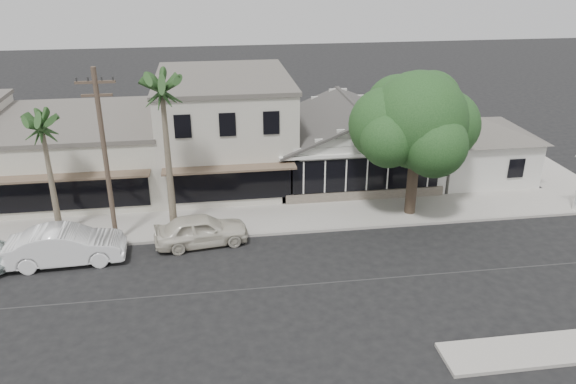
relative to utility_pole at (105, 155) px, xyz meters
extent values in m
plane|color=black|center=(9.00, -5.20, -4.79)|extent=(140.00, 140.00, 0.00)
cube|color=#9E9991|center=(1.00, 1.55, -4.71)|extent=(90.00, 3.50, 0.15)
cube|color=silver|center=(14.00, 7.30, -3.29)|extent=(10.00, 8.00, 3.00)
cube|color=black|center=(14.00, 3.24, -3.04)|extent=(8.80, 0.10, 2.00)
cube|color=#60564C|center=(14.00, 3.25, -4.44)|extent=(9.60, 0.18, 0.70)
cube|color=silver|center=(22.20, 6.30, -3.29)|extent=(6.00, 6.00, 3.00)
cube|color=beige|center=(6.00, 8.30, -1.54)|extent=(8.00, 10.00, 6.50)
cube|color=silver|center=(-3.00, 8.30, -2.69)|extent=(10.00, 10.00, 4.20)
cylinder|color=brown|center=(0.00, 0.00, -0.29)|extent=(0.24, 0.24, 9.00)
cube|color=brown|center=(0.00, 0.00, 3.51)|extent=(1.80, 0.12, 0.12)
cube|color=brown|center=(0.00, 0.00, 2.91)|extent=(1.40, 0.12, 0.12)
imported|color=beige|center=(4.32, -0.68, -3.99)|extent=(4.91, 2.50, 1.60)
imported|color=white|center=(-2.04, -1.58, -3.90)|extent=(5.51, 2.16, 1.79)
cylinder|color=#47372B|center=(15.99, 1.15, -3.18)|extent=(0.60, 0.60, 3.22)
sphere|color=#1B3D19|center=(15.99, 1.15, 0.74)|extent=(5.23, 5.23, 5.23)
sphere|color=#1B3D19|center=(17.80, 1.75, 0.24)|extent=(3.82, 3.82, 3.82)
sphere|color=#1B3D19|center=(14.38, 1.55, 0.44)|extent=(4.02, 4.02, 4.02)
sphere|color=#1B3D19|center=(16.40, -0.36, -0.16)|extent=(3.42, 3.42, 3.42)
sphere|color=#1B3D19|center=(15.39, 2.76, 1.04)|extent=(3.62, 3.62, 3.62)
sphere|color=#1B3D19|center=(17.20, 2.56, 1.45)|extent=(3.22, 3.22, 3.22)
sphere|color=#1B3D19|center=(14.18, 0.34, 0.04)|extent=(3.02, 3.02, 3.02)
cone|color=#726651|center=(2.90, 0.40, -0.99)|extent=(0.41, 0.41, 7.60)
cone|color=#726651|center=(-2.97, 1.09, -1.86)|extent=(0.36, 0.36, 5.85)
camera|label=1|loc=(5.01, -26.33, 8.99)|focal=35.00mm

